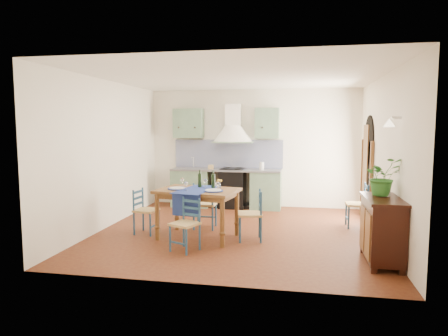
{
  "coord_description": "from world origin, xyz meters",
  "views": [
    {
      "loc": [
        1.08,
        -7.08,
        1.93
      ],
      "look_at": [
        -0.3,
        0.3,
        1.14
      ],
      "focal_mm": 32.0,
      "sensor_mm": 36.0,
      "label": 1
    }
  ],
  "objects": [
    {
      "name": "floor",
      "position": [
        0.0,
        0.0,
        0.0
      ],
      "size": [
        5.0,
        5.0,
        0.0
      ],
      "primitive_type": "plane",
      "color": "#471A0F",
      "rests_on": "ground"
    },
    {
      "name": "back_wall",
      "position": [
        -0.47,
        2.29,
        1.05
      ],
      "size": [
        5.0,
        0.96,
        2.8
      ],
      "color": "white",
      "rests_on": "ground"
    },
    {
      "name": "right_wall",
      "position": [
        2.5,
        0.28,
        1.34
      ],
      "size": [
        0.26,
        5.0,
        2.8
      ],
      "color": "white",
      "rests_on": "ground"
    },
    {
      "name": "left_wall",
      "position": [
        -2.5,
        0.0,
        1.4
      ],
      "size": [
        0.04,
        5.0,
        2.8
      ],
      "primitive_type": "cube",
      "color": "white",
      "rests_on": "ground"
    },
    {
      "name": "ceiling",
      "position": [
        0.0,
        0.0,
        2.8
      ],
      "size": [
        5.0,
        5.0,
        0.01
      ],
      "primitive_type": "cube",
      "color": "white",
      "rests_on": "back_wall"
    },
    {
      "name": "dining_table",
      "position": [
        -0.61,
        -0.51,
        0.75
      ],
      "size": [
        1.47,
        1.14,
        1.17
      ],
      "color": "brown",
      "rests_on": "ground"
    },
    {
      "name": "chair_near",
      "position": [
        -0.61,
        -1.23,
        0.42
      ],
      "size": [
        0.5,
        0.5,
        0.81
      ],
      "color": "navy",
      "rests_on": "ground"
    },
    {
      "name": "chair_far",
      "position": [
        -0.64,
        0.13,
        0.46
      ],
      "size": [
        0.42,
        0.42,
        0.88
      ],
      "color": "navy",
      "rests_on": "ground"
    },
    {
      "name": "chair_left",
      "position": [
        -1.62,
        -0.41,
        0.42
      ],
      "size": [
        0.42,
        0.42,
        0.81
      ],
      "color": "navy",
      "rests_on": "ground"
    },
    {
      "name": "chair_right",
      "position": [
        0.33,
        -0.49,
        0.45
      ],
      "size": [
        0.46,
        0.46,
        0.86
      ],
      "color": "navy",
      "rests_on": "ground"
    },
    {
      "name": "chair_spare",
      "position": [
        2.23,
        0.75,
        0.44
      ],
      "size": [
        0.4,
        0.4,
        0.85
      ],
      "color": "navy",
      "rests_on": "ground"
    },
    {
      "name": "sideboard",
      "position": [
        2.26,
        -1.27,
        0.51
      ],
      "size": [
        0.5,
        1.05,
        0.94
      ],
      "color": "black",
      "rests_on": "ground"
    },
    {
      "name": "potted_plant",
      "position": [
        2.28,
        -1.07,
        1.21
      ],
      "size": [
        0.63,
        0.59,
        0.55
      ],
      "primitive_type": "imported",
      "rotation": [
        0.0,
        0.0,
        0.41
      ],
      "color": "#2C7128",
      "rests_on": "sideboard"
    }
  ]
}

